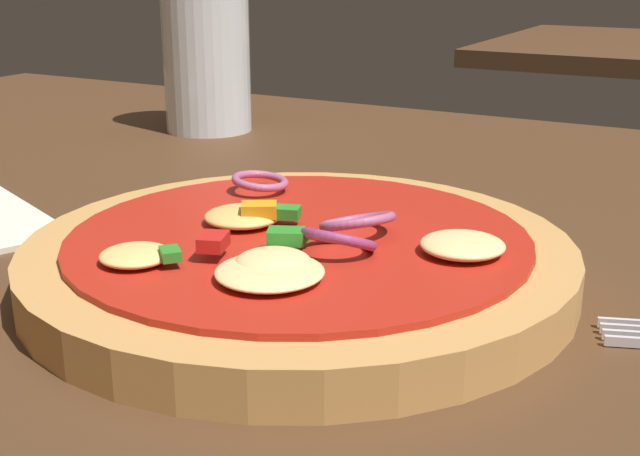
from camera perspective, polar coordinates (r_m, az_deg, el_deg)
dining_table at (r=0.40m, az=-10.60°, el=-5.00°), size 1.16×0.92×0.03m
pizza at (r=0.38m, az=-1.45°, el=-2.05°), size 0.25×0.25×0.04m
beer_glass at (r=0.71m, az=-7.65°, el=11.27°), size 0.07×0.07×0.14m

